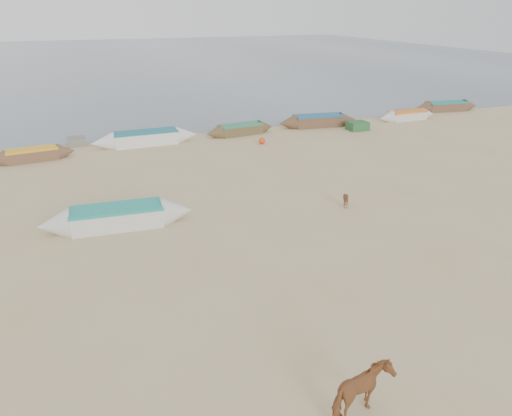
{
  "coord_description": "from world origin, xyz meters",
  "views": [
    {
      "loc": [
        -7.09,
        -14.25,
        8.95
      ],
      "look_at": [
        0.0,
        4.0,
        1.0
      ],
      "focal_mm": 35.0,
      "sensor_mm": 36.0,
      "label": 1
    }
  ],
  "objects": [
    {
      "name": "waterline_canoes",
      "position": [
        1.08,
        20.62,
        0.43
      ],
      "size": [
        59.7,
        5.45,
        0.98
      ],
      "color": "brown",
      "rests_on": "ground"
    },
    {
      "name": "beach_clutter",
      "position": [
        3.78,
        19.53,
        0.3
      ],
      "size": [
        43.05,
        5.06,
        0.64
      ],
      "color": "#32682F",
      "rests_on": "ground"
    },
    {
      "name": "calf_front",
      "position": [
        4.92,
        4.81,
        0.39
      ],
      "size": [
        0.91,
        0.87,
        0.79
      ],
      "primitive_type": "imported",
      "rotation": [
        0.0,
        0.0,
        -1.15
      ],
      "color": "#5B2D1C",
      "rests_on": "ground"
    },
    {
      "name": "ground",
      "position": [
        0.0,
        0.0,
        0.0
      ],
      "size": [
        140.0,
        140.0,
        0.0
      ],
      "primitive_type": "plane",
      "color": "tan",
      "rests_on": "ground"
    },
    {
      "name": "near_canoe",
      "position": [
        -5.51,
        6.45,
        0.46
      ],
      "size": [
        6.64,
        1.85,
        0.93
      ],
      "primitive_type": null,
      "rotation": [
        0.0,
        0.0,
        -0.06
      ],
      "color": "silver",
      "rests_on": "ground"
    },
    {
      "name": "cow_adult",
      "position": [
        -1.52,
        -6.69,
        0.67
      ],
      "size": [
        1.74,
        1.18,
        1.35
      ],
      "primitive_type": "imported",
      "rotation": [
        0.0,
        0.0,
        1.88
      ],
      "color": "#945930",
      "rests_on": "ground"
    },
    {
      "name": "sea",
      "position": [
        0.0,
        82.0,
        0.01
      ],
      "size": [
        160.0,
        160.0,
        0.0
      ],
      "primitive_type": "plane",
      "color": "slate",
      "rests_on": "ground"
    }
  ]
}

